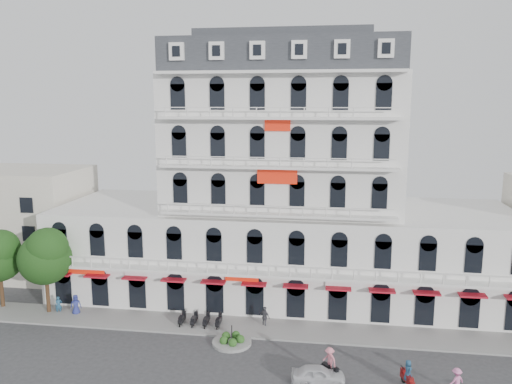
% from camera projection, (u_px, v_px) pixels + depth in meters
% --- Properties ---
extents(sidewalk, '(53.00, 4.00, 0.16)m').
position_uv_depth(sidewalk, '(273.00, 329.00, 42.95)').
color(sidewalk, gray).
rests_on(sidewalk, ground).
extents(main_building, '(45.00, 15.00, 25.80)m').
position_uv_depth(main_building, '(283.00, 197.00, 49.98)').
color(main_building, silver).
rests_on(main_building, ground).
extents(flank_building_west, '(14.00, 10.00, 12.00)m').
position_uv_depth(flank_building_west, '(22.00, 221.00, 56.84)').
color(flank_building_west, beige).
rests_on(flank_building_west, ground).
extents(traffic_island, '(3.20, 3.20, 1.60)m').
position_uv_depth(traffic_island, '(232.00, 341.00, 40.42)').
color(traffic_island, gray).
rests_on(traffic_island, ground).
extents(parked_scooter_row, '(4.40, 1.80, 1.10)m').
position_uv_depth(parked_scooter_row, '(200.00, 326.00, 43.67)').
color(parked_scooter_row, black).
rests_on(parked_scooter_row, ground).
extents(tree_west_inner, '(4.76, 4.76, 8.25)m').
position_uv_depth(tree_west_inner, '(45.00, 254.00, 45.38)').
color(tree_west_inner, '#382314').
rests_on(tree_west_inner, ground).
extents(parked_car, '(3.91, 1.96, 1.28)m').
position_uv_depth(parked_car, '(318.00, 375.00, 34.71)').
color(parked_car, silver).
rests_on(parked_car, ground).
extents(rider_east, '(0.83, 1.64, 1.98)m').
position_uv_depth(rider_east, '(408.00, 374.00, 34.20)').
color(rider_east, maroon).
rests_on(rider_east, ground).
extents(rider_center, '(1.32, 1.30, 2.28)m').
position_uv_depth(rider_center, '(329.00, 362.00, 35.33)').
color(rider_center, black).
rests_on(rider_center, ground).
extents(pedestrian_left, '(1.12, 1.01, 1.93)m').
position_uv_depth(pedestrian_left, '(76.00, 305.00, 45.86)').
color(pedestrian_left, navy).
rests_on(pedestrian_left, ground).
extents(pedestrian_mid, '(1.15, 0.98, 1.85)m').
position_uv_depth(pedestrian_mid, '(265.00, 317.00, 43.40)').
color(pedestrian_mid, '#4D4C53').
rests_on(pedestrian_mid, ground).
extents(pedestrian_right, '(1.32, 1.14, 1.77)m').
position_uv_depth(pedestrian_right, '(457.00, 381.00, 33.51)').
color(pedestrian_right, pink).
rests_on(pedestrian_right, ground).
extents(pedestrian_far, '(0.73, 0.68, 1.67)m').
position_uv_depth(pedestrian_far, '(59.00, 305.00, 46.12)').
color(pedestrian_far, '#265273').
rests_on(pedestrian_far, ground).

